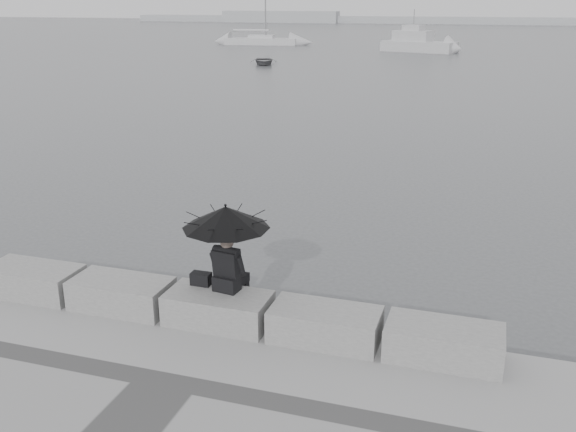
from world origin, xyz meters
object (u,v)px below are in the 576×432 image
(seated_person, at_px, (226,226))
(motor_cruiser, at_px, (419,43))
(dinghy, at_px, (264,61))
(sailboat_left, at_px, (261,41))

(seated_person, bearing_deg, motor_cruiser, 101.94)
(seated_person, height_order, dinghy, seated_person)
(sailboat_left, height_order, dinghy, sailboat_left)
(sailboat_left, bearing_deg, motor_cruiser, -23.53)
(dinghy, bearing_deg, sailboat_left, 90.15)
(seated_person, distance_m, sailboat_left, 74.38)
(seated_person, height_order, motor_cruiser, motor_cruiser)
(motor_cruiser, height_order, dinghy, motor_cruiser)
(seated_person, relative_size, sailboat_left, 0.11)
(seated_person, relative_size, dinghy, 0.39)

